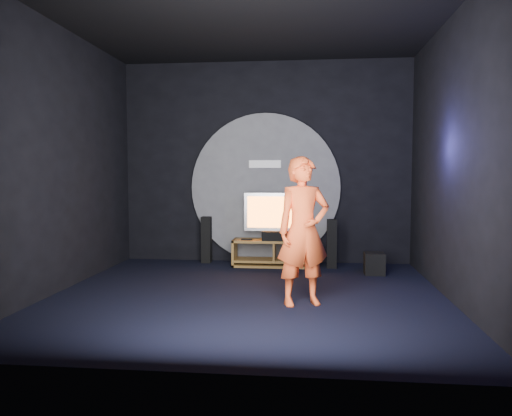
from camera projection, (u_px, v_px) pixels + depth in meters
The scene contains 15 objects.
floor at pixel (248, 295), 6.37m from camera, with size 5.00×5.00×0.00m, color black.
back_wall at pixel (265, 162), 8.73m from camera, with size 5.00×0.04×3.50m, color black.
front_wall at pixel (206, 148), 3.77m from camera, with size 5.00×0.04×3.50m, color black.
left_wall at pixel (58, 159), 6.52m from camera, with size 0.04×5.00×3.50m, color black.
right_wall at pixel (454, 158), 5.98m from camera, with size 0.04×5.00×3.50m, color black.
ceiling at pixel (247, 15), 6.13m from camera, with size 5.00×5.00×0.01m, color black.
wall_disc_panel at pixel (265, 188), 8.71m from camera, with size 2.60×0.11×2.60m.
media_console at pixel (275, 255), 8.37m from camera, with size 1.40×0.45×0.45m.
tv at pixel (275, 214), 8.39m from camera, with size 1.04×0.22×0.78m.
center_speaker at pixel (274, 236), 8.23m from camera, with size 0.40×0.15×0.15m, color black.
remote at pixel (247, 240), 8.28m from camera, with size 0.18×0.05×0.02m, color black.
tower_speaker_left at pixel (206, 240), 8.71m from camera, with size 0.16×0.18×0.80m, color black.
tower_speaker_right at pixel (332, 244), 8.22m from camera, with size 0.16×0.18×0.80m, color black.
subwoofer at pixel (374, 264), 7.70m from camera, with size 0.31×0.31×0.34m, color black.
player at pixel (303, 231), 5.88m from camera, with size 0.64×0.42×1.76m, color #E14A1E.
Camera 1 is at (0.78, -6.23, 1.56)m, focal length 35.00 mm.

